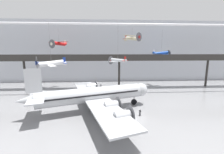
% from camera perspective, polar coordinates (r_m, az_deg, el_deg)
% --- Properties ---
extents(ground_plane, '(260.00, 260.00, 0.00)m').
position_cam_1_polar(ground_plane, '(28.72, 7.73, -15.10)').
color(ground_plane, gray).
extents(hangar_back_wall, '(140.00, 3.00, 23.46)m').
position_cam_1_polar(hangar_back_wall, '(60.28, 1.62, 9.71)').
color(hangar_back_wall, silver).
rests_on(hangar_back_wall, ground).
extents(mezzanine_walkway, '(110.00, 3.20, 10.96)m').
position_cam_1_polar(mezzanine_walkway, '(48.16, 2.88, 6.65)').
color(mezzanine_walkway, '#2D2B28').
rests_on(mezzanine_walkway, ground).
extents(ceiling_truss_beam, '(120.00, 0.60, 0.60)m').
position_cam_1_polar(ceiling_truss_beam, '(43.32, 3.82, 19.46)').
color(ceiling_truss_beam, silver).
extents(airliner_silver_main, '(25.51, 29.68, 9.13)m').
position_cam_1_polar(airliner_silver_main, '(30.52, -7.82, -6.89)').
color(airliner_silver_main, '#B7BABF').
rests_on(airliner_silver_main, ground).
extents(suspended_plane_cream_biplane, '(6.47, 6.04, 4.17)m').
position_cam_1_polar(suspended_plane_cream_biplane, '(47.62, 7.67, 14.37)').
color(suspended_plane_cream_biplane, beige).
extents(suspended_plane_white_twin, '(7.44, 8.33, 10.99)m').
position_cam_1_polar(suspended_plane_white_twin, '(39.94, -22.10, 4.79)').
color(suspended_plane_white_twin, silver).
extents(suspended_plane_blue_trainer, '(6.22, 7.53, 9.20)m').
position_cam_1_polar(suspended_plane_blue_trainer, '(53.52, 18.22, 8.56)').
color(suspended_plane_blue_trainer, '#1E4CAD').
extents(suspended_plane_silver_racer, '(5.30, 5.45, 10.39)m').
position_cam_1_polar(suspended_plane_silver_racer, '(40.08, 2.20, 6.37)').
color(suspended_plane_silver_racer, silver).
extents(suspended_plane_red_highwing, '(6.94, 6.27, 6.17)m').
position_cam_1_polar(suspended_plane_red_highwing, '(51.36, -19.57, 11.94)').
color(suspended_plane_red_highwing, red).
extents(info_sign_pedestal, '(0.30, 0.74, 1.24)m').
position_cam_1_polar(info_sign_pedestal, '(29.58, 10.61, -13.44)').
color(info_sign_pedestal, '#4C4C51').
rests_on(info_sign_pedestal, ground).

